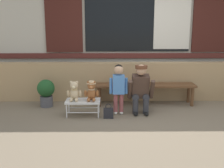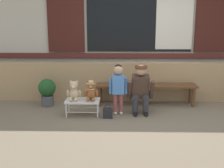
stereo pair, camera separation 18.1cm
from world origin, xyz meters
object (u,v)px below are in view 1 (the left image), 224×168
Objects in this scene: child_standing at (119,84)px; potted_plant at (46,91)px; wooden_bench_long at (145,87)px; teddy_bear_plain at (74,92)px; small_display_bench at (83,102)px; handbag_on_ground at (108,113)px; teddy_bear_with_hat at (91,91)px; adult_crouching at (141,88)px.

child_standing is 1.68× the size of potted_plant.
teddy_bear_plain is at bearing -153.29° from wooden_bench_long.
small_display_bench is at bearing -0.51° from teddy_bear_plain.
potted_plant is (-0.65, 0.59, -0.14)m from teddy_bear_plain.
handbag_on_ground is at bearing -16.88° from small_display_bench.
teddy_bear_plain is 0.32m from teddy_bear_with_hat.
wooden_bench_long is 0.58m from adult_crouching.
adult_crouching is (1.10, 0.16, 0.21)m from small_display_bench.
adult_crouching is 0.79m from handbag_on_ground.
child_standing is at bearing -170.49° from adult_crouching.
adult_crouching is at bearing 25.94° from handbag_on_ground.
adult_crouching is 1.97m from potted_plant.
wooden_bench_long is at bearing 29.63° from small_display_bench.
adult_crouching is (-0.15, -0.55, 0.11)m from wooden_bench_long.
handbag_on_ground is at bearing -129.72° from child_standing.
potted_plant is at bearing 161.35° from child_standing.
teddy_bear_with_hat is at bearing 0.13° from teddy_bear_plain.
handbag_on_ground is at bearing -29.58° from potted_plant.
teddy_bear_plain is at bearing 179.49° from small_display_bench.
teddy_bear_with_hat is 0.95m from adult_crouching.
potted_plant is (-1.91, 0.43, -0.16)m from adult_crouching.
teddy_bear_plain is at bearing -172.82° from adult_crouching.
adult_crouching is at bearing 9.51° from child_standing.
handbag_on_ground is at bearing -12.90° from teddy_bear_plain.
potted_plant is at bearing 144.20° from small_display_bench.
wooden_bench_long is at bearing 47.73° from handbag_on_ground.
child_standing is 0.45m from adult_crouching.
teddy_bear_with_hat is at bearing -30.99° from potted_plant.
handbag_on_ground is (-0.62, -0.30, -0.38)m from adult_crouching.
adult_crouching reaches higher than teddy_bear_with_hat.
wooden_bench_long is 3.28× the size of small_display_bench.
adult_crouching reaches higher than handbag_on_ground.
potted_plant reaches higher than wooden_bench_long.
child_standing reaches higher than adult_crouching.
child_standing reaches higher than small_display_bench.
small_display_bench is 0.26m from teddy_bear_with_hat.
child_standing is (0.83, 0.09, 0.13)m from teddy_bear_plain.
child_standing is 3.52× the size of handbag_on_ground.
wooden_bench_long reaches higher than handbag_on_ground.
child_standing reaches higher than potted_plant.
wooden_bench_long is 2.07m from potted_plant.
wooden_bench_long is 5.78× the size of teddy_bear_with_hat.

